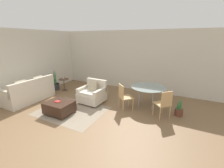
{
  "coord_description": "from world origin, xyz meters",
  "views": [
    {
      "loc": [
        2.66,
        -2.69,
        2.39
      ],
      "look_at": [
        0.26,
        2.09,
        0.75
      ],
      "focal_mm": 24.0,
      "sensor_mm": 36.0,
      "label": 1
    }
  ],
  "objects": [
    {
      "name": "ground_plane",
      "position": [
        0.0,
        0.0,
        0.0
      ],
      "size": [
        20.0,
        20.0,
        0.0
      ],
      "primitive_type": "plane",
      "color": "brown"
    },
    {
      "name": "potted_plant",
      "position": [
        -2.9,
        2.25,
        0.25
      ],
      "size": [
        0.36,
        0.36,
        1.04
      ],
      "color": "#333338",
      "rests_on": "ground_plane"
    },
    {
      "name": "area_rug",
      "position": [
        -0.67,
        0.84,
        0.0
      ],
      "size": [
        2.2,
        1.71,
        0.01
      ],
      "color": "gray",
      "rests_on": "ground_plane"
    },
    {
      "name": "tv_remote_primary",
      "position": [
        -1.02,
        0.65,
        0.41
      ],
      "size": [
        0.11,
        0.13,
        0.01
      ],
      "color": "black",
      "rests_on": "ottoman"
    },
    {
      "name": "picture_frame",
      "position": [
        -2.41,
        2.33,
        0.63
      ],
      "size": [
        0.13,
        0.06,
        0.15
      ],
      "color": "#8C6647",
      "rests_on": "side_table"
    },
    {
      "name": "wall_back",
      "position": [
        0.0,
        4.01,
        1.38
      ],
      "size": [
        12.0,
        0.06,
        2.75
      ],
      "color": "beige",
      "rests_on": "ground_plane"
    },
    {
      "name": "dining_chair_near_right",
      "position": [
        2.2,
        1.76,
        0.52
      ],
      "size": [
        0.59,
        0.59,
        0.9
      ],
      "color": "tan",
      "rests_on": "ground_plane"
    },
    {
      "name": "side_table",
      "position": [
        -2.41,
        2.33,
        0.39
      ],
      "size": [
        0.46,
        0.46,
        0.56
      ],
      "color": "#4C3828",
      "rests_on": "ground_plane"
    },
    {
      "name": "couch",
      "position": [
        -2.75,
        0.8,
        0.31
      ],
      "size": [
        0.88,
        1.83,
        0.92
      ],
      "color": "beige",
      "rests_on": "ground_plane"
    },
    {
      "name": "ottoman",
      "position": [
        -0.9,
        0.53,
        0.22
      ],
      "size": [
        0.85,
        0.7,
        0.41
      ],
      "color": "#382319",
      "rests_on": "ground_plane"
    },
    {
      "name": "dining_table",
      "position": [
        1.53,
        2.43,
        0.66
      ],
      "size": [
        1.24,
        1.24,
        0.73
      ],
      "color": "#8C9E99",
      "rests_on": "ground_plane"
    },
    {
      "name": "dining_chair_near_left",
      "position": [
        0.87,
        1.76,
        0.52
      ],
      "size": [
        0.59,
        0.59,
        0.9
      ],
      "color": "tan",
      "rests_on": "ground_plane"
    },
    {
      "name": "wall_left",
      "position": [
        -3.31,
        1.5,
        1.38
      ],
      "size": [
        0.06,
        12.0,
        2.75
      ],
      "color": "beige",
      "rests_on": "ground_plane"
    },
    {
      "name": "book_stack",
      "position": [
        -0.95,
        0.52,
        0.42
      ],
      "size": [
        0.21,
        0.17,
        0.02
      ],
      "color": "#B72D28",
      "rests_on": "ottoman"
    },
    {
      "name": "armchair",
      "position": [
        -0.44,
        1.8,
        0.34
      ],
      "size": [
        0.91,
        0.87,
        0.85
      ],
      "color": "beige",
      "rests_on": "ground_plane"
    },
    {
      "name": "potted_plant_small",
      "position": [
        2.63,
        2.14,
        0.18
      ],
      "size": [
        0.25,
        0.25,
        0.64
      ],
      "color": "brown",
      "rests_on": "ground_plane"
    }
  ]
}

